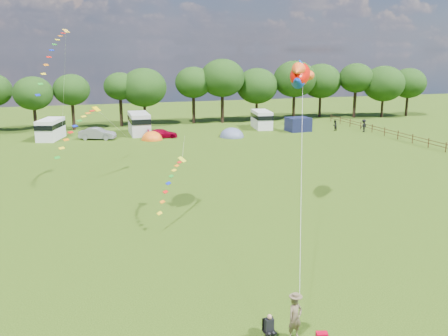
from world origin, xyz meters
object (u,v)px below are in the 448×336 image
object	(u,v)px
car_b	(97,134)
tent_greyblue	(232,137)
tent_orange	(152,140)
campervan_b	(51,128)
kite_flyer	(295,318)
walker_b	(364,126)
car_c	(162,134)
walker_a	(335,125)
camp_chair	(269,325)
campervan_d	(262,119)
fish_kite	(300,75)
campervan_c	(139,123)

from	to	relation	value
car_b	tent_greyblue	xyz separation A→B (m)	(17.72, -3.39, -0.76)
tent_orange	tent_greyblue	bearing A→B (deg)	-5.64
campervan_b	kite_flyer	world-z (taller)	campervan_b
walker_b	car_b	bearing A→B (deg)	-31.02
car_c	tent_orange	bearing A→B (deg)	130.53
car_b	walker_b	xyz separation A→B (m)	(37.31, -5.03, 0.14)
walker_a	walker_b	xyz separation A→B (m)	(3.45, -2.24, 0.12)
tent_greyblue	kite_flyer	xyz separation A→B (m)	(-12.74, -47.37, 0.91)
walker_a	walker_b	size ratio (longest dim) A/B	0.87
campervan_b	walker_a	world-z (taller)	campervan_b
car_b	camp_chair	xyz separation A→B (m)	(3.90, -50.61, -0.07)
walker_b	tent_orange	bearing A→B (deg)	-28.42
campervan_d	fish_kite	distance (m)	40.96
walker_a	kite_flyer	bearing A→B (deg)	35.61
campervan_b	walker_a	size ratio (longest dim) A/B	3.74
campervan_d	campervan_b	bearing A→B (deg)	99.84
car_b	campervan_c	size ratio (longest dim) A/B	0.71
walker_a	campervan_c	bearing A→B (deg)	-34.30
campervan_b	camp_chair	bearing A→B (deg)	-152.18
kite_flyer	camp_chair	distance (m)	1.12
fish_kite	walker_b	world-z (taller)	fish_kite
tent_orange	fish_kite	size ratio (longest dim) A/B	0.77
car_b	car_c	world-z (taller)	car_b
car_c	tent_greyblue	xyz separation A→B (m)	(9.21, -2.13, -0.57)
walker_a	walker_b	distance (m)	4.11
camp_chair	tent_orange	bearing A→B (deg)	84.05
car_b	campervan_b	bearing A→B (deg)	91.66
car_c	walker_b	world-z (taller)	walker_b
kite_flyer	camp_chair	bearing A→B (deg)	155.02
campervan_b	tent_greyblue	bearing A→B (deg)	-85.54
car_c	kite_flyer	size ratio (longest dim) A/B	2.10
camp_chair	car_c	bearing A→B (deg)	82.28
campervan_d	walker_b	xyz separation A→B (m)	(12.83, -7.75, -0.51)
campervan_c	car_c	bearing A→B (deg)	-145.06
car_b	camp_chair	world-z (taller)	car_b
walker_b	kite_flyer	bearing A→B (deg)	31.41
campervan_c	car_b	bearing A→B (deg)	115.18
camp_chair	tent_greyblue	bearing A→B (deg)	71.30
car_b	tent_greyblue	size ratio (longest dim) A/B	1.21
car_c	walker_b	distance (m)	29.05
tent_orange	campervan_c	bearing A→B (deg)	101.12
tent_orange	tent_greyblue	size ratio (longest dim) A/B	0.85
campervan_c	fish_kite	bearing A→B (deg)	-169.27
car_c	tent_greyblue	bearing A→B (deg)	-95.96
walker_a	car_b	bearing A→B (deg)	-28.05
car_b	campervan_d	size ratio (longest dim) A/B	0.78
campervan_d	kite_flyer	xyz separation A→B (m)	(-19.50, -53.48, -0.50)
campervan_c	fish_kite	distance (m)	39.44
car_b	fish_kite	distance (m)	38.56
camp_chair	walker_a	xyz separation A→B (m)	(29.96, 47.82, 0.09)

